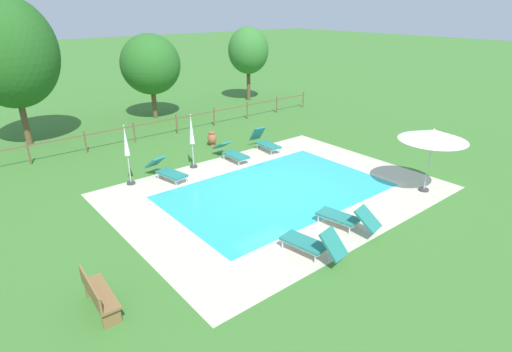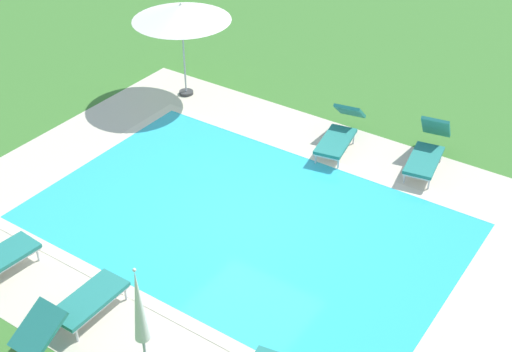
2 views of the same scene
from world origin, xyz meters
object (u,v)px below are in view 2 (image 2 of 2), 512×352
at_px(sun_lounger_north_mid, 427,151).
at_px(sun_lounger_south_near_corner, 75,308).
at_px(sun_lounger_north_end, 340,133).
at_px(patio_umbrella_closed_row_west, 140,318).
at_px(patio_umbrella_open_foreground, 181,13).

bearing_deg(sun_lounger_north_mid, sun_lounger_south_near_corner, 69.70).
bearing_deg(sun_lounger_south_near_corner, sun_lounger_north_end, -96.87).
bearing_deg(sun_lounger_north_end, sun_lounger_south_near_corner, 83.13).
distance_m(sun_lounger_north_mid, sun_lounger_north_end, 1.95).
bearing_deg(sun_lounger_north_mid, patio_umbrella_closed_row_west, 82.90).
distance_m(sun_lounger_north_mid, patio_umbrella_open_foreground, 6.62).
distance_m(patio_umbrella_open_foreground, patio_umbrella_closed_row_west, 9.29).
bearing_deg(patio_umbrella_closed_row_west, sun_lounger_south_near_corner, -10.08).
bearing_deg(patio_umbrella_closed_row_west, sun_lounger_north_end, -82.81).
bearing_deg(sun_lounger_north_end, patio_umbrella_closed_row_west, 97.19).
relative_size(sun_lounger_north_mid, patio_umbrella_closed_row_west, 0.84).
distance_m(sun_lounger_south_near_corner, patio_umbrella_open_foreground, 8.26).
distance_m(sun_lounger_north_mid, patio_umbrella_closed_row_west, 7.94).
bearing_deg(sun_lounger_north_mid, sun_lounger_north_end, 10.68).
relative_size(sun_lounger_south_near_corner, patio_umbrella_closed_row_west, 0.88).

